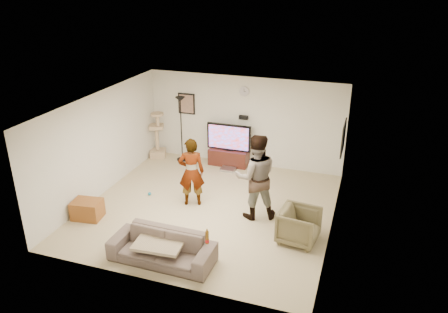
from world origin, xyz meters
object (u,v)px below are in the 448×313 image
(cat_tree, at_px, (157,135))
(armchair, at_px, (299,226))
(person_left, at_px, (191,172))
(tv, at_px, (229,137))
(beer_bottle, at_px, (207,237))
(side_table, at_px, (87,209))
(sofa, at_px, (162,247))
(floor_lamp, at_px, (181,129))
(person_right, at_px, (256,177))
(tv_stand, at_px, (229,157))

(cat_tree, height_order, armchair, cat_tree)
(person_left, bearing_deg, tv, -113.45)
(cat_tree, relative_size, person_left, 0.84)
(beer_bottle, relative_size, side_table, 0.40)
(person_left, relative_size, sofa, 0.83)
(tv, relative_size, floor_lamp, 0.67)
(armchair, height_order, side_table, armchair)
(armchair, bearing_deg, floor_lamp, 58.69)
(sofa, distance_m, armchair, 2.75)
(person_right, height_order, sofa, person_right)
(cat_tree, relative_size, sofa, 0.69)
(sofa, distance_m, side_table, 2.43)
(tv, xyz_separation_m, floor_lamp, (-1.39, -0.10, 0.10))
(tv_stand, relative_size, sofa, 0.56)
(side_table, bearing_deg, cat_tree, 92.03)
(cat_tree, distance_m, side_table, 3.71)
(sofa, xyz_separation_m, side_table, (-2.27, 0.89, -0.08))
(side_table, bearing_deg, armchair, 7.52)
(person_right, bearing_deg, sofa, 37.13)
(armchair, bearing_deg, tv_stand, 45.42)
(cat_tree, height_order, sofa, cat_tree)
(sofa, relative_size, armchair, 2.54)
(tv_stand, bearing_deg, beer_bottle, -76.33)
(person_left, distance_m, side_table, 2.44)
(person_left, relative_size, armchair, 2.10)
(sofa, xyz_separation_m, beer_bottle, (0.91, 0.00, 0.41))
(person_right, bearing_deg, armchair, 125.21)
(tv, bearing_deg, side_table, -118.38)
(person_right, distance_m, armchair, 1.42)
(beer_bottle, relative_size, armchair, 0.32)
(tv_stand, relative_size, side_table, 1.77)
(floor_lamp, relative_size, cat_tree, 1.37)
(person_left, distance_m, person_right, 1.55)
(floor_lamp, height_order, cat_tree, floor_lamp)
(floor_lamp, height_order, beer_bottle, floor_lamp)
(person_left, bearing_deg, person_right, 156.12)
(sofa, bearing_deg, side_table, 159.55)
(floor_lamp, relative_size, beer_bottle, 7.47)
(tv_stand, xyz_separation_m, tv, (0.00, 0.00, 0.60))
(tv_stand, height_order, cat_tree, cat_tree)
(tv, bearing_deg, cat_tree, -177.29)
(sofa, bearing_deg, tv_stand, 93.64)
(cat_tree, xyz_separation_m, armchair, (4.70, -3.07, -0.33))
(person_left, xyz_separation_m, armchair, (2.63, -0.74, -0.46))
(beer_bottle, distance_m, armchair, 2.07)
(tv, height_order, cat_tree, cat_tree)
(tv_stand, relative_size, tv, 0.88)
(cat_tree, xyz_separation_m, beer_bottle, (3.31, -4.56, 0.02))
(beer_bottle, bearing_deg, person_right, 82.00)
(side_table, bearing_deg, tv, 61.62)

